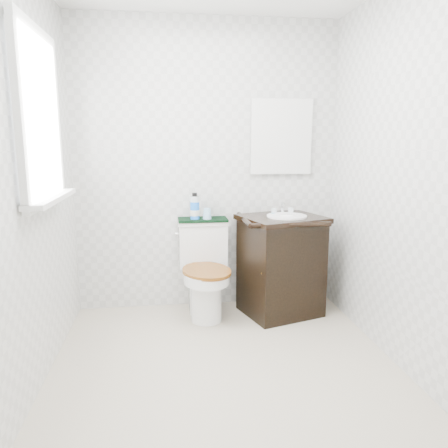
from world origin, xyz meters
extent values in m
plane|color=beige|center=(0.00, 0.00, 0.00)|extent=(2.40, 2.40, 0.00)
plane|color=silver|center=(0.00, 1.20, 1.20)|extent=(2.40, 0.00, 2.40)
plane|color=silver|center=(0.00, -1.20, 1.20)|extent=(2.40, 0.00, 2.40)
plane|color=silver|center=(-1.10, 0.00, 1.20)|extent=(0.00, 2.40, 2.40)
plane|color=silver|center=(1.10, 0.00, 1.20)|extent=(0.00, 2.40, 2.40)
cube|color=white|center=(-1.07, 0.25, 1.55)|extent=(0.02, 0.70, 0.90)
cube|color=silver|center=(0.63, 1.18, 1.45)|extent=(0.50, 0.02, 0.60)
cylinder|color=white|center=(-0.05, 0.82, 0.19)|extent=(0.25, 0.25, 0.38)
cube|color=white|center=(-0.05, 1.07, 0.19)|extent=(0.25, 0.28, 0.38)
cube|color=white|center=(-0.05, 1.09, 0.56)|extent=(0.40, 0.18, 0.36)
cube|color=white|center=(-0.05, 1.09, 0.75)|extent=(0.42, 0.20, 0.03)
cylinder|color=white|center=(-0.05, 0.78, 0.38)|extent=(0.36, 0.36, 0.08)
cylinder|color=brown|center=(-0.05, 0.78, 0.42)|extent=(0.45, 0.45, 0.03)
cube|color=black|center=(0.58, 0.90, 0.39)|extent=(0.70, 0.64, 0.78)
cube|color=black|center=(0.58, 0.90, 0.80)|extent=(0.75, 0.69, 0.04)
cylinder|color=white|center=(0.61, 0.88, 0.83)|extent=(0.32, 0.32, 0.01)
ellipsoid|color=white|center=(0.61, 0.87, 0.77)|extent=(0.28, 0.28, 0.14)
cylinder|color=silver|center=(0.61, 1.01, 0.87)|extent=(0.02, 0.02, 0.10)
cube|color=white|center=(0.45, 0.85, 0.14)|extent=(0.20, 0.16, 0.28)
cube|color=white|center=(0.45, 0.85, 0.29)|extent=(0.22, 0.18, 0.03)
cube|color=black|center=(-0.05, 1.09, 0.77)|extent=(0.41, 0.22, 0.02)
cylinder|color=blue|center=(-0.12, 1.07, 0.85)|extent=(0.08, 0.08, 0.14)
cylinder|color=silver|center=(-0.12, 1.07, 0.95)|extent=(0.08, 0.08, 0.05)
cylinder|color=black|center=(-0.12, 1.07, 0.99)|extent=(0.04, 0.04, 0.03)
cone|color=#8FC2EA|center=(-0.02, 1.06, 0.83)|extent=(0.07, 0.07, 0.09)
ellipsoid|color=#17626F|center=(0.52, 0.99, 0.83)|extent=(0.06, 0.04, 0.02)
camera|label=1|loc=(-0.35, -2.46, 1.42)|focal=35.00mm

